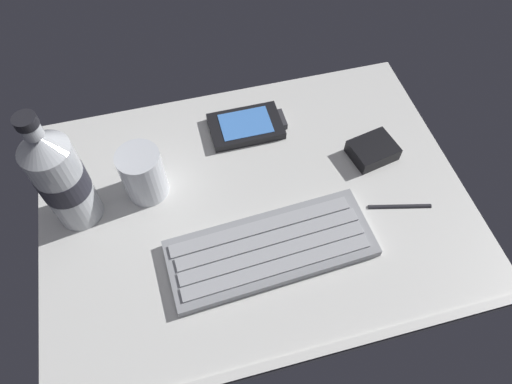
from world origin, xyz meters
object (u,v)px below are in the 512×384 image
handheld_device (247,126)px  juice_cup (143,175)px  keyboard (268,249)px  water_bottle (61,178)px  stylus_pen (400,206)px  charger_block (373,150)px

handheld_device → juice_cup: bearing=-155.3°
keyboard → juice_cup: juice_cup is taller
water_bottle → stylus_pen: (46.45, -11.16, -8.66)cm
keyboard → juice_cup: (-15.12, 14.78, 3.10)cm
keyboard → juice_cup: bearing=135.6°
handheld_device → charger_block: size_ratio=1.83×
handheld_device → charger_block: charger_block is taller
handheld_device → charger_block: (18.25, -10.52, 0.47)cm
charger_block → stylus_pen: 10.32cm
juice_cup → charger_block: size_ratio=1.21×
handheld_device → water_bottle: (-27.84, -9.63, 8.28)cm
keyboard → stylus_pen: 21.27cm
keyboard → stylus_pen: size_ratio=3.11×
water_bottle → charger_block: 46.76cm
juice_cup → stylus_pen: 38.59cm
handheld_device → stylus_pen: 27.91cm
juice_cup → water_bottle: (-10.17, -1.49, 5.10)cm
juice_cup → handheld_device: bearing=24.7°
juice_cup → water_bottle: water_bottle is taller
juice_cup → charger_block: bearing=-3.8°
water_bottle → handheld_device: bearing=19.1°
handheld_device → water_bottle: 30.60cm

